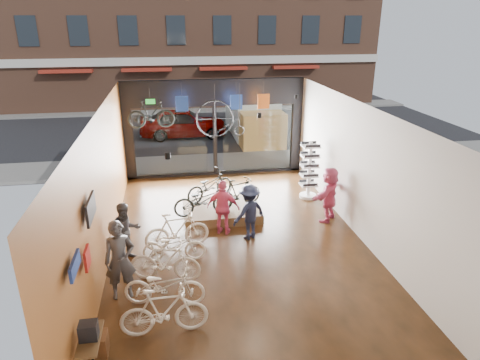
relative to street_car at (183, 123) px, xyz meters
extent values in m
cube|color=black|center=(1.03, -12.00, -0.79)|extent=(7.00, 12.00, 0.04)
cube|color=black|center=(1.03, -12.00, 3.05)|extent=(7.00, 12.00, 0.04)
cube|color=#A86B30|center=(-2.49, -12.00, 1.13)|extent=(0.04, 12.00, 3.80)
cube|color=beige|center=(4.55, -12.00, 1.13)|extent=(0.04, 12.00, 3.80)
cube|color=beige|center=(1.03, -18.02, 1.13)|extent=(7.00, 0.04, 3.80)
cube|color=#198C26|center=(-1.37, -6.12, 2.28)|extent=(0.35, 0.06, 0.18)
cube|color=black|center=(1.03, 3.00, -0.78)|extent=(30.00, 18.00, 0.02)
cube|color=slate|center=(1.03, -4.80, -0.71)|extent=(30.00, 2.40, 0.12)
cube|color=slate|center=(1.03, 7.00, -0.71)|extent=(30.00, 2.00, 0.12)
cube|color=brown|center=(1.03, 9.50, 6.23)|extent=(26.00, 5.00, 14.00)
imported|color=gray|center=(0.00, 0.00, 0.00)|extent=(4.53, 1.82, 1.54)
imported|color=beige|center=(-1.03, -15.23, -0.24)|extent=(1.77, 0.53, 1.06)
imported|color=beige|center=(-1.02, -14.26, -0.30)|extent=(1.86, 0.91, 0.94)
imported|color=beige|center=(-1.00, -13.34, -0.25)|extent=(1.79, 0.90, 1.04)
imported|color=beige|center=(-0.78, -12.46, -0.34)|extent=(1.66, 0.66, 0.86)
imported|color=beige|center=(-0.68, -11.81, -0.24)|extent=(1.84, 0.78, 1.07)
cube|color=#503E1D|center=(0.78, -9.94, -0.62)|extent=(2.40, 1.80, 0.30)
imported|color=black|center=(0.16, -10.41, 0.01)|extent=(1.88, 0.88, 0.95)
imported|color=black|center=(1.32, -10.04, 0.01)|extent=(1.66, 1.01, 0.97)
imported|color=black|center=(0.48, -9.26, 0.01)|extent=(1.88, 1.52, 0.96)
imported|color=#3F3F44|center=(-1.97, -13.81, 0.17)|extent=(0.74, 0.55, 1.88)
imported|color=#3F3F44|center=(-1.97, -12.20, 0.03)|extent=(0.97, 0.90, 1.60)
imported|color=#CC4C72|center=(0.69, -11.17, 0.06)|extent=(1.05, 0.75, 1.66)
imported|color=#161C33|center=(1.37, -11.57, 0.05)|extent=(1.23, 1.05, 1.65)
imported|color=#CC4C72|center=(4.03, -10.80, 0.10)|extent=(1.46, 1.55, 1.74)
imported|color=black|center=(-1.31, -7.80, 2.15)|extent=(1.58, 0.46, 0.95)
cube|color=#1E3F99|center=(-0.22, -6.80, 2.28)|extent=(0.45, 0.03, 0.55)
cube|color=#1E3F99|center=(1.76, -6.80, 2.28)|extent=(0.45, 0.03, 0.55)
cube|color=#CC5919|center=(2.80, -6.80, 2.28)|extent=(0.45, 0.03, 0.55)
camera|label=1|loc=(-0.69, -22.36, 5.20)|focal=32.00mm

